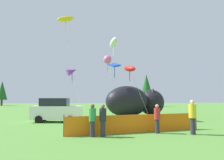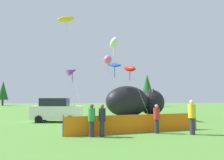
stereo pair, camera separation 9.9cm
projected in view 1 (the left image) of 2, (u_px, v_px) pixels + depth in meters
The scene contains 17 objects.
ground_plane at pixel (111, 124), 16.50m from camera, with size 120.00×120.00×0.00m, color #548C38.
parked_car at pixel (57, 110), 18.11m from camera, with size 4.17×2.15×1.96m.
folding_chair at pixel (175, 119), 15.42m from camera, with size 0.52×0.52×0.88m.
inflatable_cat at pixel (135, 102), 23.45m from camera, with size 7.52×5.63×3.22m.
safety_fence at pixel (137, 123), 12.67m from camera, with size 8.25×1.82×1.13m.
spectator_in_blue_shirt at pixel (92, 119), 11.31m from camera, with size 0.37×0.37×1.68m.
spectator_in_grey_shirt at pixel (103, 119), 11.36m from camera, with size 0.37×0.37×1.68m.
spectator_in_black_shirt at pixel (157, 117), 12.42m from camera, with size 0.36×0.36×1.63m.
spectator_in_green_shirt at pixel (193, 116), 12.02m from camera, with size 0.41×0.41×1.89m.
kite_white_ghost at pixel (113, 43), 20.77m from camera, with size 0.96×3.66×7.70m.
kite_blue_box at pixel (115, 66), 21.94m from camera, with size 1.24×1.22×5.59m.
kite_pink_octopus at pixel (108, 60), 24.30m from camera, with size 2.13×1.21×6.71m.
kite_red_lizard at pixel (130, 69), 22.80m from camera, with size 2.46×2.28×5.53m.
kite_yellow_hero at pixel (66, 19), 23.96m from camera, with size 2.27×1.32×11.17m.
kite_purple_delta at pixel (72, 71), 23.49m from camera, with size 1.98×2.75×5.40m.
horizon_tree_east at pixel (146, 87), 49.56m from camera, with size 3.04×3.04×7.25m.
horizon_tree_west at pixel (2, 90), 53.38m from camera, with size 2.52×2.52×6.01m.
Camera 1 is at (-2.00, -16.59, 2.04)m, focal length 35.00 mm.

